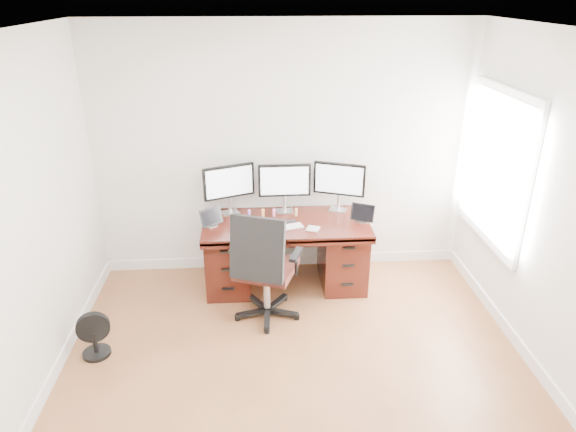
{
  "coord_description": "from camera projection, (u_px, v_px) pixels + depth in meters",
  "views": [
    {
      "loc": [
        -0.29,
        -2.97,
        2.96
      ],
      "look_at": [
        0.0,
        1.5,
        0.95
      ],
      "focal_mm": 32.0,
      "sensor_mm": 36.0,
      "label": 1
    }
  ],
  "objects": [
    {
      "name": "floor_fan",
      "position": [
        94.0,
        336.0,
        4.43
      ],
      "size": [
        0.29,
        0.24,
        0.42
      ],
      "rotation": [
        0.0,
        0.0,
        0.26
      ],
      "color": "black",
      "rests_on": "ground"
    },
    {
      "name": "figurine_orange",
      "position": [
        263.0,
        212.0,
        5.37
      ],
      "size": [
        0.04,
        0.04,
        0.09
      ],
      "color": "#F6B357",
      "rests_on": "desk"
    },
    {
      "name": "trackpad",
      "position": [
        313.0,
        229.0,
        5.11
      ],
      "size": [
        0.16,
        0.16,
        0.01
      ],
      "primitive_type": "cube",
      "rotation": [
        0.0,
        0.0,
        -0.37
      ],
      "color": "silver",
      "rests_on": "desk"
    },
    {
      "name": "figurine_pink",
      "position": [
        274.0,
        212.0,
        5.38
      ],
      "size": [
        0.04,
        0.04,
        0.09
      ],
      "color": "pink",
      "rests_on": "desk"
    },
    {
      "name": "back_wall",
      "position": [
        283.0,
        153.0,
        5.43
      ],
      "size": [
        4.0,
        0.1,
        2.7
      ],
      "primitive_type": "cube",
      "color": "silver",
      "rests_on": "ground"
    },
    {
      "name": "monitor_left",
      "position": [
        229.0,
        183.0,
        5.34
      ],
      "size": [
        0.52,
        0.24,
        0.53
      ],
      "rotation": [
        0.0,
        0.0,
        0.38
      ],
      "color": "silver",
      "rests_on": "desk"
    },
    {
      "name": "figurine_purple",
      "position": [
        249.0,
        213.0,
        5.36
      ],
      "size": [
        0.04,
        0.04,
        0.09
      ],
      "color": "#9D63D8",
      "rests_on": "desk"
    },
    {
      "name": "ground",
      "position": [
        301.0,
        408.0,
        3.93
      ],
      "size": [
        4.5,
        4.5,
        0.0
      ],
      "primitive_type": "plane",
      "color": "brown",
      "rests_on": "ground"
    },
    {
      "name": "monitor_right",
      "position": [
        339.0,
        181.0,
        5.41
      ],
      "size": [
        0.53,
        0.23,
        0.53
      ],
      "rotation": [
        0.0,
        0.0,
        -0.36
      ],
      "color": "silver",
      "rests_on": "desk"
    },
    {
      "name": "figurine_yellow",
      "position": [
        296.0,
        211.0,
        5.39
      ],
      "size": [
        0.04,
        0.04,
        0.09
      ],
      "color": "tan",
      "rests_on": "desk"
    },
    {
      "name": "tablet_left",
      "position": [
        211.0,
        218.0,
        5.14
      ],
      "size": [
        0.23,
        0.2,
        0.19
      ],
      "rotation": [
        0.0,
        0.0,
        0.66
      ],
      "color": "silver",
      "rests_on": "desk"
    },
    {
      "name": "monitor_center",
      "position": [
        284.0,
        182.0,
        5.37
      ],
      "size": [
        0.55,
        0.14,
        0.53
      ],
      "rotation": [
        0.0,
        0.0,
        0.01
      ],
      "color": "silver",
      "rests_on": "desk"
    },
    {
      "name": "phone",
      "position": [
        289.0,
        221.0,
        5.27
      ],
      "size": [
        0.15,
        0.1,
        0.01
      ],
      "primitive_type": "cube",
      "rotation": [
        0.0,
        0.0,
        0.22
      ],
      "color": "black",
      "rests_on": "desk"
    },
    {
      "name": "drawing_tablet",
      "position": [
        263.0,
        230.0,
        5.09
      ],
      "size": [
        0.26,
        0.2,
        0.01
      ],
      "primitive_type": "cube",
      "rotation": [
        0.0,
        0.0,
        0.26
      ],
      "color": "black",
      "rests_on": "desk"
    },
    {
      "name": "desk",
      "position": [
        286.0,
        250.0,
        5.44
      ],
      "size": [
        1.7,
        0.8,
        0.75
      ],
      "color": "#3A120B",
      "rests_on": "ground"
    },
    {
      "name": "office_chair",
      "position": [
        265.0,
        284.0,
        4.87
      ],
      "size": [
        0.78,
        0.78,
        1.14
      ],
      "rotation": [
        0.0,
        0.0,
        -0.36
      ],
      "color": "black",
      "rests_on": "ground"
    },
    {
      "name": "keyboard",
      "position": [
        290.0,
        227.0,
        5.14
      ],
      "size": [
        0.28,
        0.18,
        0.01
      ],
      "primitive_type": "cube",
      "rotation": [
        0.0,
        0.0,
        0.31
      ],
      "color": "silver",
      "rests_on": "desk"
    },
    {
      "name": "tablet_right",
      "position": [
        363.0,
        214.0,
        5.23
      ],
      "size": [
        0.25,
        0.16,
        0.19
      ],
      "rotation": [
        0.0,
        0.0,
        -0.45
      ],
      "color": "silver",
      "rests_on": "desk"
    }
  ]
}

